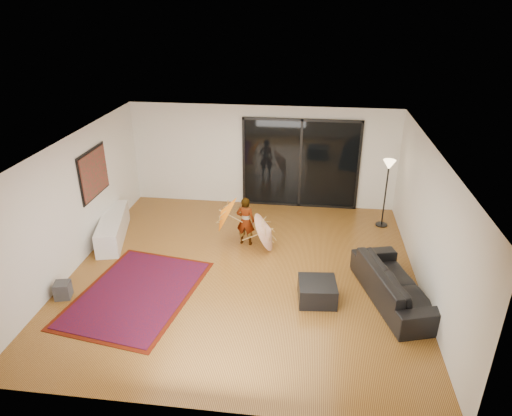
% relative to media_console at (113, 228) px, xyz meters
% --- Properties ---
extents(floor, '(7.00, 7.00, 0.00)m').
position_rel_media_console_xyz_m(floor, '(3.25, -1.08, -0.27)').
color(floor, '#A16F2C').
rests_on(floor, ground).
extents(ceiling, '(7.00, 7.00, 0.00)m').
position_rel_media_console_xyz_m(ceiling, '(3.25, -1.08, 2.43)').
color(ceiling, white).
rests_on(ceiling, wall_back).
extents(wall_back, '(7.00, 0.00, 7.00)m').
position_rel_media_console_xyz_m(wall_back, '(3.25, 2.42, 1.08)').
color(wall_back, silver).
rests_on(wall_back, floor).
extents(wall_front, '(7.00, 0.00, 7.00)m').
position_rel_media_console_xyz_m(wall_front, '(3.25, -4.58, 1.08)').
color(wall_front, silver).
rests_on(wall_front, floor).
extents(wall_left, '(0.00, 7.00, 7.00)m').
position_rel_media_console_xyz_m(wall_left, '(-0.25, -1.08, 1.08)').
color(wall_left, silver).
rests_on(wall_left, floor).
extents(wall_right, '(0.00, 7.00, 7.00)m').
position_rel_media_console_xyz_m(wall_right, '(6.75, -1.08, 1.08)').
color(wall_right, silver).
rests_on(wall_right, floor).
extents(sliding_door, '(3.06, 0.07, 2.40)m').
position_rel_media_console_xyz_m(sliding_door, '(4.25, 2.39, 0.93)').
color(sliding_door, black).
rests_on(sliding_door, wall_back).
extents(painting, '(0.04, 1.28, 1.08)m').
position_rel_media_console_xyz_m(painting, '(-0.21, -0.08, 1.38)').
color(painting, black).
rests_on(painting, wall_left).
extents(media_console, '(0.97, 2.03, 0.55)m').
position_rel_media_console_xyz_m(media_console, '(0.00, 0.00, 0.00)').
color(media_console, white).
rests_on(media_console, floor).
extents(speaker, '(0.34, 0.34, 0.32)m').
position_rel_media_console_xyz_m(speaker, '(0.00, -2.35, -0.11)').
color(speaker, '#424244').
rests_on(speaker, floor).
extents(persian_rug, '(2.49, 3.16, 0.02)m').
position_rel_media_console_xyz_m(persian_rug, '(1.33, -2.07, -0.26)').
color(persian_rug, '#4F1306').
rests_on(persian_rug, floor).
extents(sofa, '(1.53, 2.46, 0.67)m').
position_rel_media_console_xyz_m(sofa, '(6.20, -1.63, 0.06)').
color(sofa, black).
rests_on(sofa, floor).
extents(ottoman, '(0.75, 0.75, 0.40)m').
position_rel_media_console_xyz_m(ottoman, '(4.76, -1.85, -0.08)').
color(ottoman, black).
rests_on(ottoman, floor).
extents(floor_lamp, '(0.29, 0.29, 1.71)m').
position_rel_media_console_xyz_m(floor_lamp, '(6.35, 1.47, 1.08)').
color(floor_lamp, black).
rests_on(floor_lamp, floor).
extents(child, '(0.45, 0.32, 1.15)m').
position_rel_media_console_xyz_m(child, '(3.12, 0.13, 0.30)').
color(child, '#999999').
rests_on(child, floor).
extents(parasol_orange, '(0.55, 0.87, 0.89)m').
position_rel_media_console_xyz_m(parasol_orange, '(2.57, 0.08, 0.46)').
color(parasol_orange, orange).
rests_on(parasol_orange, child).
extents(parasol_white, '(0.57, 0.89, 0.95)m').
position_rel_media_console_xyz_m(parasol_white, '(3.72, -0.02, 0.23)').
color(parasol_white, white).
rests_on(parasol_white, floor).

